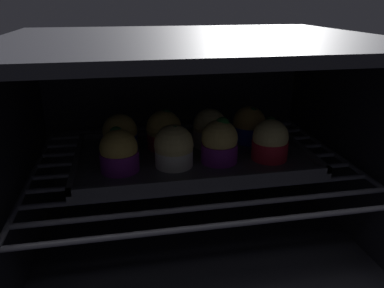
{
  "coord_description": "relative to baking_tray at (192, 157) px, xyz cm",
  "views": [
    {
      "loc": [
        -11.45,
        -36.8,
        40.76
      ],
      "look_at": [
        0.0,
        23.33,
        17.11
      ],
      "focal_mm": 35.15,
      "sensor_mm": 36.0,
      "label": 1
    }
  ],
  "objects": [
    {
      "name": "oven_cavity",
      "position": [
        0.0,
        2.92,
        2.31
      ],
      "size": [
        59.0,
        47.0,
        37.0
      ],
      "color": "black",
      "rests_on": "ground"
    },
    {
      "name": "oven_rack",
      "position": [
        0.0,
        -1.33,
        -1.09
      ],
      "size": [
        54.8,
        42.0,
        0.8
      ],
      "color": "#51515B",
      "rests_on": "oven_cavity"
    },
    {
      "name": "baking_tray",
      "position": [
        0.0,
        0.0,
        0.0
      ],
      "size": [
        40.15,
        23.79,
        2.2
      ],
      "color": "#4C4C51",
      "rests_on": "oven_rack"
    },
    {
      "name": "muffin_row0_col0",
      "position": [
        -12.53,
        -4.36,
        3.65
      ],
      "size": [
        6.18,
        6.18,
        7.12
      ],
      "color": "#7A238C",
      "rests_on": "baking_tray"
    },
    {
      "name": "muffin_row0_col1",
      "position": [
        -3.78,
        -4.18,
        3.66
      ],
      "size": [
        6.45,
        6.45,
        6.92
      ],
      "color": "silver",
      "rests_on": "baking_tray"
    },
    {
      "name": "muffin_row0_col2",
      "position": [
        3.91,
        -3.87,
        3.91
      ],
      "size": [
        6.18,
        6.18,
        7.7
      ],
      "color": "#7A238C",
      "rests_on": "baking_tray"
    },
    {
      "name": "muffin_row0_col3",
      "position": [
        12.63,
        -4.3,
        3.67
      ],
      "size": [
        6.18,
        6.18,
        7.1
      ],
      "color": "red",
      "rests_on": "baking_tray"
    },
    {
      "name": "muffin_row1_col0",
      "position": [
        -12.23,
        4.15,
        3.52
      ],
      "size": [
        6.18,
        6.18,
        6.75
      ],
      "color": "#1928B7",
      "rests_on": "baking_tray"
    },
    {
      "name": "muffin_row1_col1",
      "position": [
        -4.39,
        4.06,
        3.68
      ],
      "size": [
        6.43,
        6.43,
        7.15
      ],
      "color": "red",
      "rests_on": "baking_tray"
    },
    {
      "name": "muffin_row1_col2",
      "position": [
        4.01,
        3.75,
        3.62
      ],
      "size": [
        6.18,
        6.18,
        6.97
      ],
      "color": "silver",
      "rests_on": "baking_tray"
    },
    {
      "name": "muffin_row1_col3",
      "position": [
        11.89,
        4.41,
        3.62
      ],
      "size": [
        6.19,
        6.19,
        6.84
      ],
      "color": "#1928B7",
      "rests_on": "baking_tray"
    }
  ]
}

